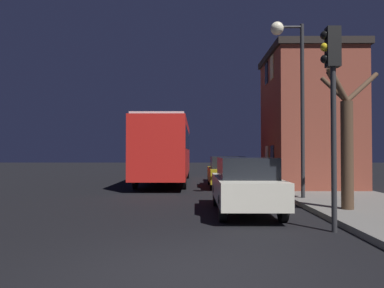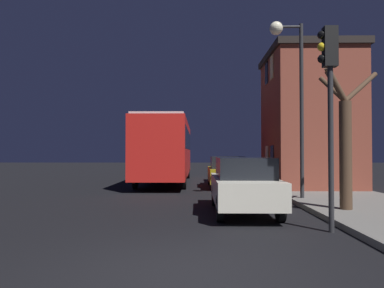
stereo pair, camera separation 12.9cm
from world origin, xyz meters
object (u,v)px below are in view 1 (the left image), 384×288
bus (166,146)px  car_mid_lane (227,171)px  car_near_lane (245,184)px  bare_tree (346,137)px  streetlamp (290,70)px  traffic_light (332,85)px

bus → car_mid_lane: bearing=-39.5°
car_near_lane → car_mid_lane: car_near_lane is taller
bare_tree → car_near_lane: size_ratio=0.91×
streetlamp → bus: (-5.15, 8.39, -2.61)m
traffic_light → bare_tree: traffic_light is taller
streetlamp → traffic_light: (-0.38, -5.09, -1.46)m
streetlamp → bare_tree: streetlamp is taller
traffic_light → bus: (-4.77, 13.48, -1.15)m
bus → car_near_lane: bus is taller
bare_tree → car_mid_lane: size_ratio=0.95×
traffic_light → car_near_lane: size_ratio=1.00×
bare_tree → traffic_light: bearing=-118.0°
car_mid_lane → car_near_lane: bearing=-91.0°
streetlamp → bus: 10.18m
streetlamp → car_mid_lane: (-1.83, 5.66, -3.93)m
traffic_light → bus: bearing=109.5°
car_mid_lane → traffic_light: bearing=-82.3°
streetlamp → car_near_lane: (-1.98, -2.45, -3.89)m
streetlamp → car_near_lane: 5.01m
bare_tree → car_near_lane: bearing=176.5°
bus → bare_tree: bearing=-61.1°
car_near_lane → bus: bearing=106.3°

